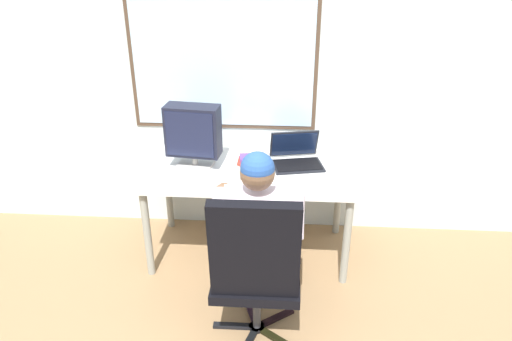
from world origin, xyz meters
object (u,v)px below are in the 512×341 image
Objects in this scene: person_seated at (258,232)px; crt_monitor at (193,132)px; laptop at (296,155)px; coffee_mug at (235,174)px; office_chair at (256,266)px; desk at (249,177)px; wine_glass at (267,170)px; book_stack at (250,162)px.

crt_monitor is at bearing 126.83° from person_seated.
coffee_mug is (-0.42, -0.30, -0.01)m from laptop.
person_seated reaches higher than office_chair.
wine_glass is (0.14, -0.22, 0.17)m from desk.
person_seated is (0.11, -0.67, -0.02)m from desk.
person_seated reaches higher than coffee_mug.
desk is at bearing 99.40° from person_seated.
coffee_mug is at bearing -112.87° from desk.
laptop is at bearing 36.02° from coffee_mug.
office_chair reaches higher than desk.
wine_glass is at bearing -61.59° from book_stack.
person_seated is at bearing -53.17° from crt_monitor.
person_seated is at bearing -67.80° from coffee_mug.
laptop is 2.88× the size of wine_glass.
coffee_mug is (-0.09, -0.22, 0.01)m from book_stack.
office_chair reaches higher than book_stack.
crt_monitor is at bearing -171.71° from laptop.
book_stack is (-0.13, 0.24, -0.06)m from wine_glass.
desk is at bearing -108.75° from book_stack.
person_seated is 13.15× the size of coffee_mug.
office_chair is at bearing -102.02° from laptop.
office_chair is at bearing -92.15° from wine_glass.
wine_glass is (0.53, -0.22, -0.17)m from crt_monitor.
desk is at bearing -0.43° from crt_monitor.
book_stack is at bearing 98.34° from person_seated.
crt_monitor reaches higher than wine_glass.
person_seated is 2.63× the size of crt_monitor.
wine_glass reaches higher than coffee_mug.
desk is 0.52m from crt_monitor.
crt_monitor is 0.43m from coffee_mug.
book_stack is at bearing 71.25° from desk.
desk is 0.31m from wine_glass.
wine_glass is 1.56× the size of coffee_mug.
laptop reaches higher than book_stack.
laptop is at bearing 14.22° from book_stack.
desk is 0.68m from person_seated.
book_stack is (-0.10, 0.69, 0.14)m from person_seated.
laptop is (0.73, 0.11, -0.20)m from crt_monitor.
person_seated is (-0.00, 0.27, 0.05)m from office_chair.
coffee_mug is at bearing -32.62° from crt_monitor.
office_chair is 2.58× the size of laptop.
desk is at bearing -162.04° from laptop.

